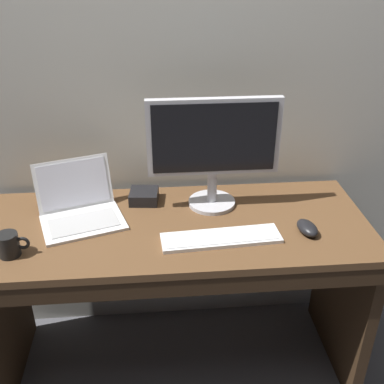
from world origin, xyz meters
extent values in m
plane|color=#4C4C51|center=(0.00, 0.00, 0.00)|extent=(14.00, 14.00, 0.00)
cube|color=beige|center=(0.00, 0.37, 1.50)|extent=(4.57, 0.04, 3.01)
cube|color=brown|center=(0.00, 0.00, 0.76)|extent=(1.53, 0.62, 0.03)
cube|color=#322113|center=(-0.74, 0.00, 0.37)|extent=(0.05, 0.57, 0.75)
cube|color=#322113|center=(0.74, 0.00, 0.37)|extent=(0.05, 0.57, 0.75)
cube|color=#322113|center=(0.00, -0.30, 0.71)|extent=(1.47, 0.02, 0.08)
cube|color=white|center=(-0.36, 0.03, 0.78)|extent=(0.36, 0.31, 0.01)
cube|color=#ACACAC|center=(-0.36, 0.02, 0.79)|extent=(0.29, 0.22, 0.00)
cube|color=white|center=(-0.41, 0.16, 0.89)|extent=(0.31, 0.16, 0.20)
cube|color=silver|center=(-0.41, 0.16, 0.89)|extent=(0.28, 0.14, 0.18)
cylinder|color=#B7B7BC|center=(0.16, 0.14, 0.79)|extent=(0.20, 0.20, 0.02)
cylinder|color=#B7B7BC|center=(0.16, 0.14, 0.86)|extent=(0.04, 0.04, 0.14)
cube|color=#B7B7BC|center=(0.16, 0.13, 1.09)|extent=(0.53, 0.03, 0.31)
cube|color=black|center=(0.16, 0.11, 1.09)|extent=(0.48, 0.00, 0.28)
cube|color=white|center=(0.16, -0.13, 0.78)|extent=(0.45, 0.15, 0.01)
cube|color=silver|center=(0.16, -0.13, 0.79)|extent=(0.43, 0.13, 0.00)
ellipsoid|color=black|center=(0.50, -0.11, 0.80)|extent=(0.09, 0.13, 0.04)
cube|color=black|center=(-0.12, 0.19, 0.80)|extent=(0.13, 0.13, 0.05)
cylinder|color=black|center=(-0.60, -0.15, 0.82)|extent=(0.08, 0.08, 0.09)
torus|color=black|center=(-0.55, -0.15, 0.82)|extent=(0.05, 0.01, 0.05)
camera|label=1|loc=(-0.07, -1.56, 1.77)|focal=43.72mm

